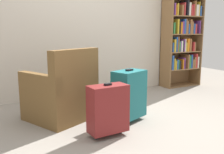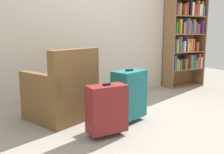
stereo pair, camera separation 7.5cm
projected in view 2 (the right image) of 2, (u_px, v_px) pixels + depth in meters
ground_plane at (138, 126)px, 2.96m from camera, size 8.94×8.94×0.00m
back_wall at (85, 19)px, 4.25m from camera, size 5.11×0.10×2.60m
bookshelf at (185, 31)px, 4.93m from camera, size 0.81×0.34×2.06m
armchair at (62, 94)px, 3.16m from camera, size 0.93×0.93×0.90m
mug at (105, 109)px, 3.46m from camera, size 0.12×0.08×0.10m
suitcase_teal at (129, 94)px, 3.08m from camera, size 0.47×0.39×0.65m
suitcase_dark_red at (107, 109)px, 2.63m from camera, size 0.43×0.23×0.57m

